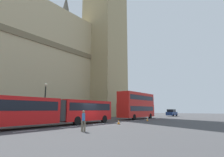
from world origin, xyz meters
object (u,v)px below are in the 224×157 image
traffic_cone_middle (147,119)px  pedestrian_near_cones (84,120)px  traffic_cone_west (119,122)px  articulated_bus (56,110)px  street_lamp (45,100)px  double_decker_bus (137,105)px  sedan_lead (172,113)px

traffic_cone_middle → pedestrian_near_cones: size_ratio=0.34×
traffic_cone_west → traffic_cone_middle: 7.83m
articulated_bus → pedestrian_near_cones: 6.44m
traffic_cone_middle → street_lamp: street_lamp is taller
traffic_cone_middle → double_decker_bus: bearing=42.6°
street_lamp → pedestrian_near_cones: bearing=-107.7°
traffic_cone_middle → street_lamp: bearing=144.4°
articulated_bus → sedan_lead: bearing=-0.2°
street_lamp → traffic_cone_west: bearing=-63.1°
double_decker_bus → street_lamp: size_ratio=1.94×
traffic_cone_west → street_lamp: street_lamp is taller
traffic_cone_middle → articulated_bus: bearing=162.7°
traffic_cone_middle → street_lamp: size_ratio=0.11×
sedan_lead → traffic_cone_middle: sedan_lead is taller
traffic_cone_west → pedestrian_near_cones: pedestrian_near_cones is taller
street_lamp → traffic_cone_middle: bearing=-35.6°
articulated_bus → sedan_lead: articulated_bus is taller
traffic_cone_middle → pedestrian_near_cones: (-15.66, -1.82, 0.63)m
double_decker_bus → sedan_lead: size_ratio=2.32×
traffic_cone_west → traffic_cone_middle: same height
street_lamp → sedan_lead: bearing=-7.3°
double_decker_bus → traffic_cone_west: 13.41m
double_decker_bus → sedan_lead: double_decker_bus is taller
sedan_lead → street_lamp: size_ratio=0.83×
traffic_cone_middle → pedestrian_near_cones: pedestrian_near_cones is taller
articulated_bus → pedestrian_near_cones: bearing=-107.3°
traffic_cone_west → street_lamp: size_ratio=0.11×
sedan_lead → articulated_bus: bearing=179.8°
sedan_lead → traffic_cone_west: size_ratio=7.59×
double_decker_bus → street_lamp: (-16.93, 4.50, 0.35)m
traffic_cone_west → pedestrian_near_cones: (-7.83, -1.86, 0.63)m
sedan_lead → traffic_cone_middle: size_ratio=7.59×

